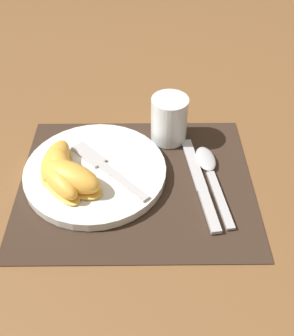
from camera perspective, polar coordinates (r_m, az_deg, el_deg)
The scene contains 11 objects.
ground_plane at distance 0.68m, azimuth -1.61°, elevation -2.14°, with size 3.00×3.00×0.00m, color brown.
placemat at distance 0.68m, azimuth -1.62°, elevation -2.02°, with size 0.40×0.33×0.00m.
plate at distance 0.69m, azimuth -7.50°, elevation -0.50°, with size 0.25×0.25×0.02m.
juice_glass at distance 0.74m, azimuth 3.23°, elevation 6.76°, with size 0.07×0.07×0.09m.
knife at distance 0.68m, azimuth 7.74°, elevation -2.31°, with size 0.05×0.22×0.01m.
spoon at distance 0.71m, azimuth 9.02°, elevation -0.11°, with size 0.05×0.19×0.01m.
fork at distance 0.69m, azimuth -6.29°, elevation 0.24°, with size 0.14×0.15×0.00m.
citrus_wedge_0 at distance 0.69m, azimuth -13.10°, elevation 0.91°, with size 0.06×0.11×0.03m.
citrus_wedge_1 at distance 0.68m, azimuth -12.41°, elevation 0.11°, with size 0.07×0.11×0.04m.
citrus_wedge_2 at distance 0.65m, azimuth -12.58°, elevation -1.87°, with size 0.09×0.11×0.04m.
citrus_wedge_3 at distance 0.65m, azimuth -10.84°, elevation -1.40°, with size 0.12×0.10×0.04m.
Camera 1 is at (0.02, -0.47, 0.50)m, focal length 42.00 mm.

